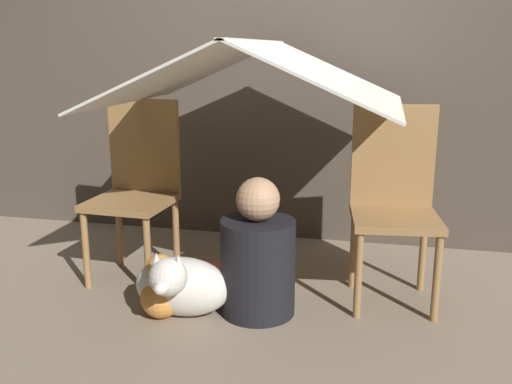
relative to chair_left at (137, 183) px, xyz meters
name	(u,v)px	position (x,y,z in m)	size (l,w,h in m)	color
ground_plane	(252,297)	(0.68, -0.18, -0.52)	(8.80, 8.80, 0.00)	gray
wall_back	(288,45)	(0.68, 0.83, 0.73)	(7.00, 0.05, 2.50)	#4C4238
chair_left	(137,183)	(0.00, 0.00, 0.00)	(0.43, 0.43, 0.96)	olive
chair_right	(394,197)	(1.36, 0.00, 0.00)	(0.46, 0.46, 0.96)	olive
sheet_canopy	(256,73)	(0.68, -0.08, 0.60)	(1.38, 1.23, 0.31)	silver
person_front	(258,259)	(0.75, -0.33, -0.25)	(0.35, 0.35, 0.66)	black
dog	(180,285)	(0.40, -0.46, -0.36)	(0.46, 0.42, 0.37)	silver
floor_cushion	(234,284)	(0.58, -0.15, -0.47)	(0.42, 0.33, 0.10)	#CC664C
plush_toy	(161,292)	(0.32, -0.48, -0.39)	(0.20, 0.20, 0.31)	#D88C3F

